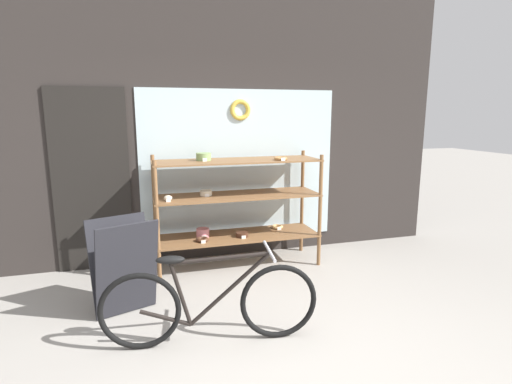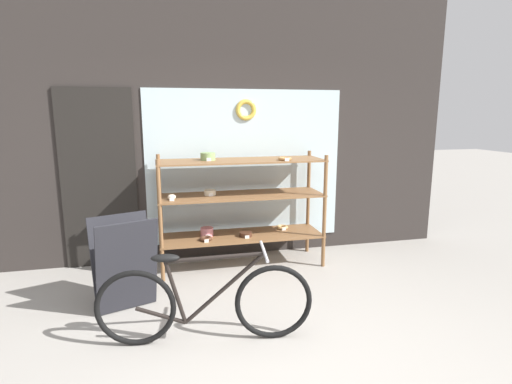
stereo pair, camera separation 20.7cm
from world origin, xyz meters
name	(u,v)px [view 2 (the right image)]	position (x,y,z in m)	size (l,w,h in m)	color
ground_plane	(287,366)	(0.00, 0.00, 0.00)	(30.00, 30.00, 0.00)	gray
storefront_facade	(226,116)	(-0.04, 2.45, 1.78)	(5.84, 0.13, 3.65)	#2D2826
display_case	(239,200)	(0.04, 2.02, 0.81)	(1.92, 0.59, 1.37)	brown
bicycle	(205,302)	(-0.55, 0.46, 0.34)	(1.71, 0.46, 0.76)	black
sandwich_board	(125,264)	(-1.20, 1.17, 0.45)	(0.64, 0.54, 0.88)	#232328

